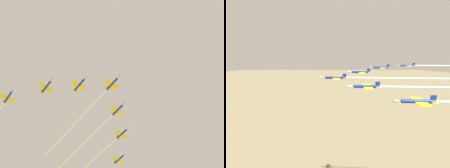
{
  "view_description": "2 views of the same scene",
  "coord_description": "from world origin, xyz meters",
  "views": [
    {
      "loc": [
        -3.37,
        -76.96,
        2.87
      ],
      "look_at": [
        1.42,
        4.85,
        133.53
      ],
      "focal_mm": 39.28,
      "sensor_mm": 36.0,
      "label": 1
    },
    {
      "loc": [
        66.58,
        57.89,
        150.24
      ],
      "look_at": [
        -10.62,
        -3.14,
        126.86
      ],
      "focal_mm": 27.4,
      "sensor_mm": 36.0,
      "label": 2
    }
  ],
  "objects": [
    {
      "name": "jet_lead",
      "position": [
        -15.5,
        28.99,
        133.54
      ],
      "size": [
        52.56,
        74.34,
        2.74
      ],
      "rotation": [
        0.0,
        0.0,
        3.75
      ],
      "color": "navy"
    },
    {
      "name": "jet_starboard_inner",
      "position": [
        -19.12,
        6.89,
        133.98
      ],
      "size": [
        10.07,
        12.12,
        2.74
      ],
      "rotation": [
        0.0,
        0.0,
        3.75
      ],
      "color": "navy"
    },
    {
      "name": "jet_starboard_outer",
      "position": [
        -40.35,
        9.93,
        134.64
      ],
      "size": [
        10.07,
        12.12,
        2.74
      ],
      "rotation": [
        0.0,
        0.0,
        3.75
      ],
      "color": "navy"
    },
    {
      "name": "jet_center_rear",
      "position": [
        10.85,
        73.17,
        132.94
      ],
      "size": [
        10.07,
        12.12,
        2.74
      ],
      "rotation": [
        0.0,
        0.0,
        3.75
      ],
      "color": "navy"
    },
    {
      "name": "jet_port_inner",
      "position": [
        -9.57,
        47.79,
        133.1
      ],
      "size": [
        50.39,
        71.25,
        2.74
      ],
      "rotation": [
        0.0,
        0.0,
        3.75
      ],
      "color": "navy"
    },
    {
      "name": "jet_port_outer",
      "position": [
        -6.88,
        71.2,
        132.44
      ],
      "size": [
        54.05,
        76.46,
        2.74
      ],
      "rotation": [
        0.0,
        0.0,
        3.75
      ],
      "color": "navy"
    }
  ]
}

